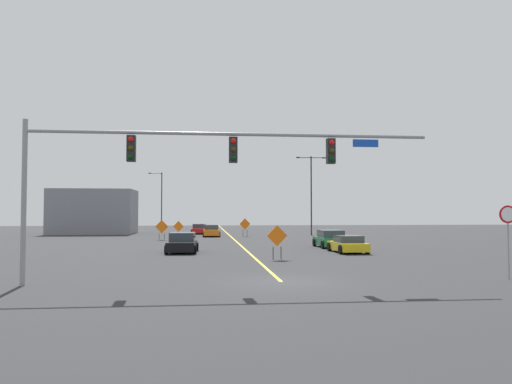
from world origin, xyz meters
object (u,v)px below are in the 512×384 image
Objects in this scene: car_orange_mid at (211,231)px; construction_sign_median_near at (178,227)px; street_lamp_far_right at (311,189)px; construction_sign_median_far at (245,225)px; traffic_signal_assembly at (184,157)px; street_lamp_far_left at (161,198)px; stop_sign at (508,227)px; construction_sign_left_shoulder at (162,227)px; car_red_approaching at (199,229)px; car_black_far at (182,243)px; construction_sign_right_lane at (277,238)px; car_green_distant at (330,239)px; car_yellow_near at (348,245)px.

construction_sign_median_near is at bearing -135.99° from car_orange_mid.
street_lamp_far_right reaches higher than car_orange_mid.
construction_sign_median_far is (-8.39, -1.74, -4.33)m from street_lamp_far_right.
construction_sign_median_far is at bearing 23.04° from construction_sign_median_near.
street_lamp_far_left is (-6.00, 59.25, -0.00)m from traffic_signal_assembly.
street_lamp_far_right is (14.05, 40.04, 0.65)m from traffic_signal_assembly.
stop_sign is 36.37m from construction_sign_left_shoulder.
car_black_far reaches higher than car_red_approaching.
stop_sign is 1.52× the size of construction_sign_right_lane.
car_black_far is (5.31, -43.97, -4.38)m from street_lamp_far_left.
street_lamp_far_right reaches higher than stop_sign.
construction_sign_left_shoulder is at bearing -84.81° from street_lamp_far_left.
construction_sign_median_far reaches higher than car_black_far.
car_orange_mid is at bearing 84.17° from car_black_far.
construction_sign_right_lane is (-8.42, 9.87, -0.88)m from stop_sign.
car_green_distant is (-2.66, 19.48, -1.52)m from stop_sign.
construction_sign_right_lane is at bearing 130.47° from stop_sign.
traffic_signal_assembly reaches higher than construction_sign_median_near.
street_lamp_far_left is 24.26m from construction_sign_median_far.
construction_sign_right_lane is 0.45× the size of car_red_approaching.
car_black_far is 23.42m from car_orange_mid.
street_lamp_far_right reaches higher than construction_sign_right_lane.
construction_sign_right_lane is at bearing -44.12° from car_black_far.
construction_sign_left_shoulder reaches higher than car_red_approaching.
car_orange_mid reaches higher than car_yellow_near.
street_lamp_far_right is at bearing 73.85° from construction_sign_right_lane.
stop_sign is 62.79m from street_lamp_far_left.
car_orange_mid is (-9.30, 19.43, -0.03)m from car_green_distant.
car_orange_mid is (-9.25, 24.56, 0.08)m from car_yellow_near.
construction_sign_left_shoulder reaches higher than construction_sign_median_near.
street_lamp_far_right is at bearing 83.18° from car_yellow_near.
car_green_distant is (16.99, -40.09, -4.37)m from street_lamp_far_left.
car_orange_mid is at bearing -69.59° from street_lamp_far_left.
construction_sign_median_far is 1.03× the size of construction_sign_right_lane.
construction_sign_median_near is at bearing 121.54° from car_yellow_near.
car_red_approaching reaches higher than car_yellow_near.
stop_sign is at bearing -79.33° from car_yellow_near.
construction_sign_right_lane is 11.22m from car_green_distant.
car_green_distant is at bearing 89.46° from car_yellow_near.
street_lamp_far_right is 32.04m from construction_sign_right_lane.
construction_sign_median_far is at bearing 101.68° from stop_sign.
stop_sign is 0.34× the size of street_lamp_far_left.
construction_sign_median_far is 8.29m from construction_sign_median_near.
construction_sign_right_lane is 0.48× the size of car_orange_mid.
stop_sign reaches higher than car_red_approaching.
construction_sign_left_shoulder is 8.61m from car_orange_mid.
street_lamp_far_left is 27.78m from street_lamp_far_right.
street_lamp_far_right reaches higher than traffic_signal_assembly.
construction_sign_median_near is at bearing 93.70° from car_black_far.
car_green_distant is at bearing -50.82° from construction_sign_median_near.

